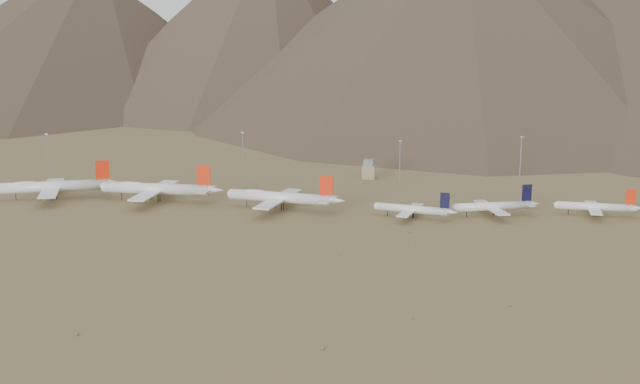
# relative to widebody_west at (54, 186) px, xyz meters

# --- Properties ---
(ground) EXTENTS (3000.00, 3000.00, 0.00)m
(ground) POSITION_rel_widebody_west_xyz_m (138.05, -39.56, -7.06)
(ground) COLOR olive
(ground) RESTS_ON ground
(widebody_west) EXTENTS (65.92, 52.62, 20.48)m
(widebody_west) POSITION_rel_widebody_west_xyz_m (0.00, 0.00, 0.00)
(widebody_west) COLOR silver
(widebody_west) RESTS_ON ground
(widebody_centre) EXTENTS (69.99, 53.71, 20.78)m
(widebody_centre) POSITION_rel_widebody_west_xyz_m (58.63, 0.47, 0.10)
(widebody_centre) COLOR silver
(widebody_centre) RESTS_ON ground
(widebody_east) EXTENTS (64.56, 50.49, 19.35)m
(widebody_east) POSITION_rel_widebody_west_xyz_m (128.69, -10.11, -0.39)
(widebody_east) COLOR silver
(widebody_east) RESTS_ON ground
(narrowbody_a) EXTENTS (42.39, 31.31, 14.30)m
(narrowbody_a) POSITION_rel_widebody_west_xyz_m (197.57, -20.14, -2.42)
(narrowbody_a) COLOR silver
(narrowbody_a) RESTS_ON ground
(narrowbody_b) EXTENTS (45.43, 33.80, 15.52)m
(narrowbody_b) POSITION_rel_widebody_west_xyz_m (238.02, -9.56, -2.02)
(narrowbody_b) COLOR silver
(narrowbody_b) RESTS_ON ground
(narrowbody_c) EXTENTS (43.68, 31.52, 14.42)m
(narrowbody_c) POSITION_rel_widebody_west_xyz_m (289.13, -3.02, -2.38)
(narrowbody_c) COLOR silver
(narrowbody_c) RESTS_ON ground
(control_tower) EXTENTS (8.00, 8.00, 12.00)m
(control_tower) POSITION_rel_widebody_west_xyz_m (168.05, 80.44, -1.74)
(control_tower) COLOR gray
(control_tower) RESTS_ON ground
(mast_far_west) EXTENTS (2.00, 0.60, 25.70)m
(mast_far_west) POSITION_rel_widebody_west_xyz_m (-38.09, 72.13, 7.14)
(mast_far_west) COLOR gray
(mast_far_west) RESTS_ON ground
(mast_west) EXTENTS (2.00, 0.60, 25.70)m
(mast_west) POSITION_rel_widebody_west_xyz_m (84.76, 96.15, 7.14)
(mast_west) COLOR gray
(mast_west) RESTS_ON ground
(mast_centre) EXTENTS (2.00, 0.60, 25.70)m
(mast_centre) POSITION_rel_widebody_west_xyz_m (187.66, 71.94, 7.14)
(mast_centre) COLOR gray
(mast_centre) RESTS_ON ground
(mast_east) EXTENTS (2.00, 0.60, 25.70)m
(mast_east) POSITION_rel_widebody_west_xyz_m (262.58, 99.03, 7.14)
(mast_east) COLOR gray
(mast_east) RESTS_ON ground
(desert_scrub) EXTENTS (397.07, 166.61, 0.89)m
(desert_scrub) POSITION_rel_widebody_west_xyz_m (153.89, -146.25, -6.73)
(desert_scrub) COLOR olive
(desert_scrub) RESTS_ON ground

